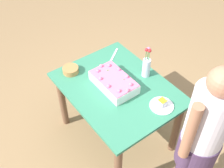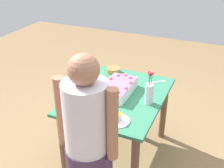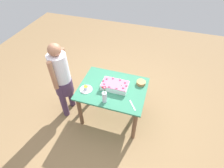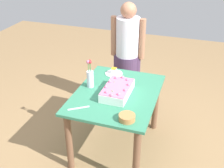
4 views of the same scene
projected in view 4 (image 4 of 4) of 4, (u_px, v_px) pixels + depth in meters
The scene contains 8 objects.
ground_plane at pixel (116, 145), 3.34m from camera, with size 8.00×8.00×0.00m, color #95734C.
dining_table at pixel (117, 103), 3.05m from camera, with size 1.11×0.86×0.73m.
sheet_cake at pixel (117, 90), 2.93m from camera, with size 0.43×0.26×0.12m.
serving_plate_with_slice at pixel (114, 72), 3.35m from camera, with size 0.21×0.21×0.07m.
cake_knife at pixel (79, 108), 2.73m from camera, with size 0.21×0.02×0.00m, color silver.
flower_vase at pixel (90, 77), 3.04m from camera, with size 0.07×0.07×0.32m.
fruit_bowl at pixel (127, 118), 2.55m from camera, with size 0.15×0.15×0.06m, color #B47A44.
person_standing at pixel (127, 51), 3.67m from camera, with size 0.31×0.45×1.49m.
Camera 4 is at (-2.44, -0.76, 2.28)m, focal length 45.00 mm.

